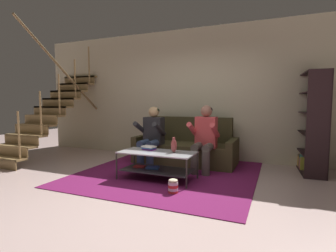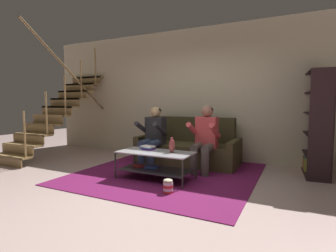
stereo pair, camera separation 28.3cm
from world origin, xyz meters
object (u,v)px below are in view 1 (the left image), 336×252
Objects in this scene: person_seated_left at (151,134)px; bookshelf at (313,132)px; couch at (186,148)px; popcorn_tub at (173,186)px; person_seated_right at (205,136)px; book_stack at (149,148)px; coffee_table at (157,161)px; vase at (174,145)px.

person_seated_left is 0.66× the size of bookshelf.
couch is 1.90m from popcorn_tub.
person_seated_right reaches higher than book_stack.
person_seated_left is at bearing 121.65° from coffee_table.
bookshelf is at bearing 15.41° from person_seated_left.
person_seated_left is 0.74m from book_stack.
bookshelf is (2.40, 1.59, 0.43)m from coffee_table.
popcorn_tub is at bearing -46.12° from coffee_table.
couch is 1.31m from vase.
person_seated_left is at bearing -135.29° from couch.
coffee_table is at bearing -146.52° from bookshelf.
couch is 1.32m from coffee_table.
bookshelf reaches higher than person_seated_left.
vase reaches higher than book_stack.
popcorn_tub is (0.22, -0.58, -0.47)m from vase.
popcorn_tub is (-1.91, -2.10, -0.63)m from bookshelf.
bookshelf is 8.75× the size of popcorn_tub.
vase is at bearing -79.82° from couch.
person_seated_left reaches higher than popcorn_tub.
person_seated_right reaches higher than person_seated_left.
person_seated_right is 5.90× the size of popcorn_tub.
bookshelf is (2.89, 0.80, 0.09)m from person_seated_left.
couch reaches higher than book_stack.
book_stack is 0.14× the size of bookshelf.
coffee_table is 4.78× the size of book_stack.
vase is 2.62m from bookshelf.
popcorn_tub is at bearing -69.05° from vase.
vase is at bearing -112.89° from person_seated_right.
person_seated_right is 1.05m from coffee_table.
bookshelf is at bearing 6.44° from couch.
person_seated_right is at bearing 86.11° from popcorn_tub.
book_stack is at bearing 172.96° from vase.
vase is (0.76, -0.73, -0.07)m from person_seated_left.
coffee_table is at bearing -167.46° from vase.
person_seated_left is 4.82× the size of vase.
couch is 0.83m from person_seated_left.
coffee_table is 0.74m from popcorn_tub.
person_seated_right reaches higher than coffee_table.
coffee_table is (-0.05, -1.32, 0.00)m from couch.
book_stack is at bearing -101.82° from couch.
couch is 8.46× the size of vase.
bookshelf is at bearing 29.41° from book_stack.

